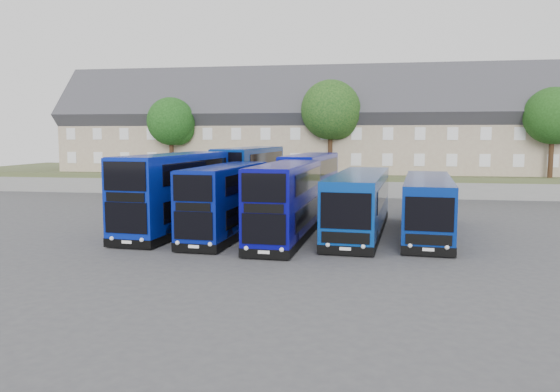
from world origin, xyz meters
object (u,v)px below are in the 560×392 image
(dd_front_left, at_px, (175,194))
(coach_east_a, at_px, (359,204))
(tree_east, at_px, (554,118))
(tree_mid, at_px, (332,112))
(dd_front_mid, at_px, (226,202))
(tree_west, at_px, (173,123))

(dd_front_left, height_order, coach_east_a, dd_front_left)
(dd_front_left, xyz_separation_m, tree_east, (27.99, 21.31, 5.10))
(dd_front_left, height_order, tree_mid, tree_mid)
(dd_front_mid, bearing_deg, coach_east_a, 19.21)
(dd_front_left, relative_size, tree_east, 1.46)
(tree_west, relative_size, tree_east, 0.94)
(tree_mid, distance_m, tree_east, 20.02)
(dd_front_left, bearing_deg, tree_mid, 74.84)
(dd_front_left, bearing_deg, coach_east_a, 9.33)
(tree_east, bearing_deg, tree_west, -180.00)
(dd_front_left, bearing_deg, tree_west, 115.57)
(coach_east_a, distance_m, tree_east, 27.13)
(coach_east_a, bearing_deg, dd_front_mid, -159.76)
(dd_front_left, height_order, tree_west, tree_west)
(dd_front_left, bearing_deg, dd_front_mid, -14.90)
(coach_east_a, bearing_deg, dd_front_left, -171.10)
(coach_east_a, relative_size, tree_east, 1.63)
(tree_east, bearing_deg, tree_mid, 178.57)
(dd_front_mid, relative_size, tree_east, 1.27)
(coach_east_a, xyz_separation_m, tree_east, (16.90, 20.46, 5.63))
(tree_east, bearing_deg, dd_front_mid, -137.28)
(dd_front_mid, bearing_deg, tree_east, 46.23)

